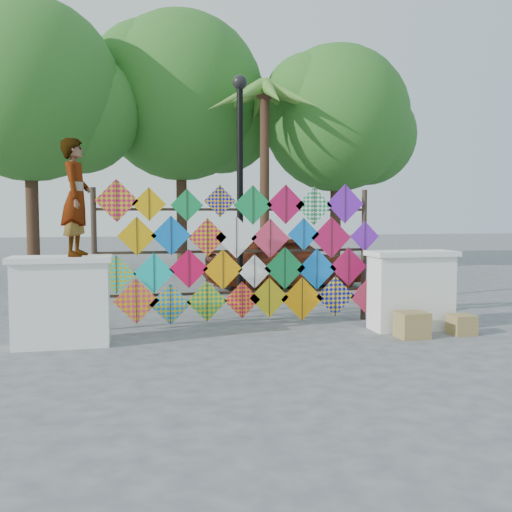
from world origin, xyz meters
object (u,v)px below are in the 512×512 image
kite_rack (243,255)px  sedan (285,261)px  vendor_woman (76,197)px  lamppost (240,170)px

kite_rack → sedan: size_ratio=1.23×
kite_rack → vendor_woman: vendor_woman is taller
vendor_woman → sedan: size_ratio=0.41×
vendor_woman → sedan: 7.21m
kite_rack → sedan: (1.97, 4.49, -0.51)m
vendor_woman → lamppost: bearing=-43.2°
kite_rack → vendor_woman: size_ratio=2.99×
kite_rack → vendor_woman: (-2.58, -0.92, 0.91)m
lamppost → kite_rack: bearing=-98.6°
sedan → vendor_woman: bearing=130.3°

